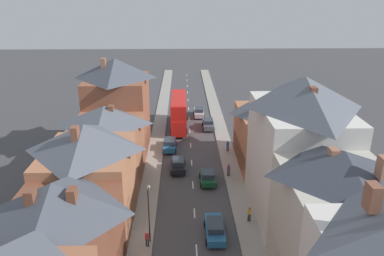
{
  "coord_description": "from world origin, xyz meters",
  "views": [
    {
      "loc": [
        -1.11,
        -15.45,
        22.13
      ],
      "look_at": [
        0.27,
        38.94,
        1.65
      ],
      "focal_mm": 35.0,
      "sensor_mm": 36.0,
      "label": 1
    }
  ],
  "objects": [
    {
      "name": "terrace_row_right",
      "position": [
        10.19,
        10.09,
        6.28
      ],
      "size": [
        8.0,
        48.51,
        14.5
      ],
      "color": "brown",
      "rests_on": "ground"
    },
    {
      "name": "pedestrian_mid_left",
      "position": [
        5.43,
        16.24,
        1.03
      ],
      "size": [
        0.36,
        0.22,
        1.61
      ],
      "color": "#23232D",
      "rests_on": "pavement_right"
    },
    {
      "name": "car_mid_black",
      "position": [
        3.1,
        43.04,
        0.85
      ],
      "size": [
        1.9,
        4.45,
        1.7
      ],
      "color": "#4C515B",
      "rests_on": "ground"
    },
    {
      "name": "street_lamp",
      "position": [
        -4.25,
        13.4,
        3.24
      ],
      "size": [
        0.2,
        1.12,
        5.5
      ],
      "color": "black",
      "rests_on": "ground"
    },
    {
      "name": "pavement_right",
      "position": [
        5.1,
        38.0,
        0.07
      ],
      "size": [
        2.2,
        104.0,
        0.14
      ],
      "primitive_type": "cube",
      "color": "gray",
      "rests_on": "ground"
    },
    {
      "name": "pedestrian_mid_right",
      "position": [
        4.48,
        25.92,
        1.03
      ],
      "size": [
        0.36,
        0.22,
        1.61
      ],
      "color": "#23232D",
      "rests_on": "pavement_right"
    },
    {
      "name": "car_parked_left_a",
      "position": [
        1.8,
        24.49,
        0.79
      ],
      "size": [
        1.9,
        3.87,
        1.57
      ],
      "color": "#144728",
      "rests_on": "ground"
    },
    {
      "name": "pedestrian_far_left",
      "position": [
        5.24,
        33.43,
        1.03
      ],
      "size": [
        0.36,
        0.22,
        1.61
      ],
      "color": "#23232D",
      "rests_on": "pavement_right"
    },
    {
      "name": "car_parked_left_b",
      "position": [
        -3.1,
        34.59,
        0.83
      ],
      "size": [
        1.9,
        4.59,
        1.64
      ],
      "color": "#236093",
      "rests_on": "ground"
    },
    {
      "name": "double_decker_bus_lead",
      "position": [
        -1.81,
        43.59,
        2.82
      ],
      "size": [
        2.74,
        10.8,
        5.3
      ],
      "color": "red",
      "rests_on": "ground"
    },
    {
      "name": "pedestrian_near_right",
      "position": [
        -4.44,
        12.58,
        1.03
      ],
      "size": [
        0.36,
        0.22,
        1.61
      ],
      "color": "#23232D",
      "rests_on": "pavement_left"
    },
    {
      "name": "car_near_silver",
      "position": [
        1.8,
        49.36,
        0.83
      ],
      "size": [
        1.9,
        4.37,
        1.66
      ],
      "color": "#B7BABF",
      "rests_on": "ground"
    },
    {
      "name": "terrace_row_left",
      "position": [
        -10.18,
        13.93,
        5.35
      ],
      "size": [
        8.0,
        52.8,
        13.4
      ],
      "color": "#B2704C",
      "rests_on": "ground"
    },
    {
      "name": "centre_line_dashes",
      "position": [
        0.0,
        36.0,
        0.01
      ],
      "size": [
        0.14,
        97.8,
        0.01
      ],
      "color": "silver",
      "rests_on": "ground"
    },
    {
      "name": "car_near_blue",
      "position": [
        1.8,
        14.15,
        0.82
      ],
      "size": [
        1.9,
        4.57,
        1.63
      ],
      "color": "#236093",
      "rests_on": "ground"
    },
    {
      "name": "pavement_left",
      "position": [
        -5.1,
        38.0,
        0.07
      ],
      "size": [
        2.2,
        104.0,
        0.14
      ],
      "primitive_type": "cube",
      "color": "gray",
      "rests_on": "ground"
    },
    {
      "name": "car_parked_right_a",
      "position": [
        -1.8,
        27.95,
        0.81
      ],
      "size": [
        1.9,
        4.35,
        1.61
      ],
      "color": "black",
      "rests_on": "ground"
    }
  ]
}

